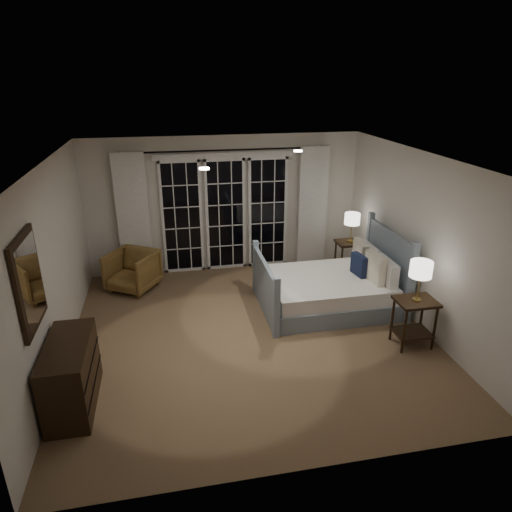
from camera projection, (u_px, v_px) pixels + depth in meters
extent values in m
plane|color=brown|center=(250.00, 333.00, 6.59)|extent=(5.00, 5.00, 0.00)
plane|color=white|center=(250.00, 160.00, 5.66)|extent=(5.00, 5.00, 0.00)
cube|color=silver|center=(53.00, 268.00, 5.67)|extent=(0.02, 5.00, 2.50)
cube|color=silver|center=(420.00, 241.00, 6.58)|extent=(0.02, 5.00, 2.50)
cube|color=silver|center=(225.00, 204.00, 8.40)|extent=(5.00, 0.02, 2.50)
cube|color=silver|center=(305.00, 360.00, 3.85)|extent=(5.00, 0.02, 2.50)
cube|color=black|center=(182.00, 218.00, 8.30)|extent=(0.66, 0.02, 2.02)
cube|color=black|center=(226.00, 215.00, 8.45)|extent=(0.66, 0.02, 2.02)
cube|color=black|center=(268.00, 213.00, 8.59)|extent=(0.66, 0.02, 2.02)
cube|color=white|center=(224.00, 155.00, 8.02)|extent=(2.50, 0.04, 0.10)
cylinder|color=black|center=(224.00, 150.00, 7.93)|extent=(3.50, 0.03, 0.03)
cube|color=white|center=(133.00, 217.00, 8.03)|extent=(0.55, 0.10, 2.25)
cube|color=white|center=(312.00, 207.00, 8.63)|extent=(0.55, 0.10, 2.25)
cylinder|color=white|center=(298.00, 151.00, 6.35)|extent=(0.12, 0.12, 0.01)
cylinder|color=white|center=(204.00, 169.00, 5.19)|extent=(0.12, 0.12, 0.01)
cube|color=slate|center=(326.00, 298.00, 7.32)|extent=(1.90, 1.48, 0.28)
cube|color=silver|center=(327.00, 284.00, 7.22)|extent=(1.84, 1.42, 0.23)
cube|color=slate|center=(388.00, 267.00, 7.33)|extent=(0.06, 1.48, 1.20)
cube|color=slate|center=(265.00, 288.00, 7.03)|extent=(0.06, 1.48, 0.83)
cube|color=silver|center=(386.00, 271.00, 6.97)|extent=(0.14, 0.60, 0.36)
cube|color=silver|center=(368.00, 256.00, 7.55)|extent=(0.14, 0.60, 0.36)
cube|color=#F2E8C7|center=(375.00, 268.00, 6.96)|extent=(0.16, 0.46, 0.45)
cube|color=#F2E8C7|center=(360.00, 255.00, 7.47)|extent=(0.16, 0.46, 0.45)
cube|color=#121933|center=(359.00, 265.00, 7.21)|extent=(0.15, 0.35, 0.34)
cube|color=black|center=(416.00, 302.00, 6.09)|extent=(0.53, 0.42, 0.04)
cube|color=black|center=(412.00, 332.00, 6.27)|extent=(0.49, 0.38, 0.03)
cylinder|color=black|center=(404.00, 332.00, 6.02)|extent=(0.04, 0.04, 0.65)
cylinder|color=black|center=(435.00, 328.00, 6.10)|extent=(0.04, 0.04, 0.65)
cylinder|color=black|center=(392.00, 319.00, 6.33)|extent=(0.04, 0.04, 0.65)
cylinder|color=black|center=(421.00, 316.00, 6.41)|extent=(0.04, 0.04, 0.65)
cube|color=black|center=(350.00, 243.00, 8.31)|extent=(0.50, 0.40, 0.04)
cube|color=black|center=(348.00, 265.00, 8.47)|extent=(0.46, 0.36, 0.03)
cylinder|color=black|center=(341.00, 263.00, 8.24)|extent=(0.04, 0.04, 0.62)
cylinder|color=black|center=(363.00, 261.00, 8.32)|extent=(0.04, 0.04, 0.62)
cylinder|color=black|center=(335.00, 256.00, 8.53)|extent=(0.04, 0.04, 0.62)
cylinder|color=black|center=(356.00, 255.00, 8.61)|extent=(0.04, 0.04, 0.62)
cylinder|color=#AC9344|center=(417.00, 300.00, 6.08)|extent=(0.12, 0.12, 0.02)
cylinder|color=#AC9344|center=(418.00, 288.00, 6.01)|extent=(0.02, 0.02, 0.33)
cylinder|color=white|center=(421.00, 269.00, 5.91)|extent=(0.29, 0.29, 0.21)
cylinder|color=#AC9344|center=(350.00, 241.00, 8.29)|extent=(0.12, 0.12, 0.02)
cylinder|color=#AC9344|center=(351.00, 232.00, 8.23)|extent=(0.02, 0.02, 0.31)
cylinder|color=white|center=(352.00, 219.00, 8.14)|extent=(0.28, 0.28, 0.20)
imported|color=brown|center=(133.00, 271.00, 7.83)|extent=(1.02, 1.03, 0.69)
cube|color=black|center=(71.00, 375.00, 5.05)|extent=(0.46, 1.11, 0.79)
cube|color=black|center=(95.00, 382.00, 5.15)|extent=(0.01, 1.09, 0.01)
cube|color=black|center=(92.00, 363.00, 5.05)|extent=(0.01, 1.09, 0.01)
cube|color=black|center=(29.00, 282.00, 4.58)|extent=(0.04, 0.85, 1.00)
cube|color=white|center=(31.00, 282.00, 4.58)|extent=(0.01, 0.73, 0.88)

